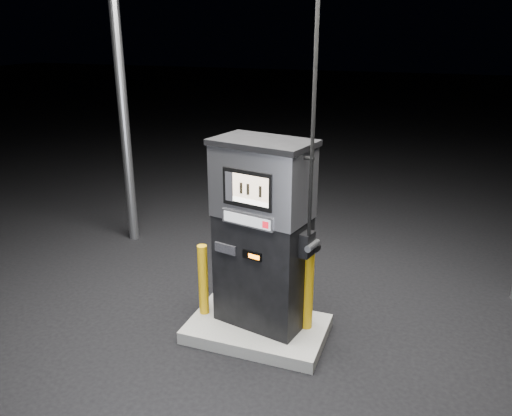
% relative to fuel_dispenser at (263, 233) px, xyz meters
% --- Properties ---
extents(ground, '(80.00, 80.00, 0.00)m').
position_rel_fuel_dispenser_xyz_m(ground, '(-0.03, -0.10, -1.27)').
color(ground, black).
rests_on(ground, ground).
extents(pump_island, '(1.60, 1.00, 0.15)m').
position_rel_fuel_dispenser_xyz_m(pump_island, '(-0.03, -0.10, -1.19)').
color(pump_island, slate).
rests_on(pump_island, ground).
extents(fuel_dispenser, '(1.26, 0.85, 4.52)m').
position_rel_fuel_dispenser_xyz_m(fuel_dispenser, '(0.00, 0.00, 0.00)').
color(fuel_dispenser, black).
rests_on(fuel_dispenser, pump_island).
extents(bollard_left, '(0.15, 0.15, 0.89)m').
position_rel_fuel_dispenser_xyz_m(bollard_left, '(-0.72, -0.09, -0.67)').
color(bollard_left, '#D49C0B').
rests_on(bollard_left, pump_island).
extents(bollard_right, '(0.15, 0.15, 1.00)m').
position_rel_fuel_dispenser_xyz_m(bollard_right, '(0.53, 0.04, -0.62)').
color(bollard_right, '#D49C0B').
rests_on(bollard_right, pump_island).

